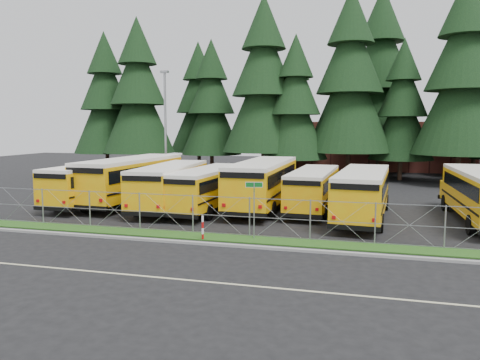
{
  "coord_description": "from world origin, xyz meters",
  "views": [
    {
      "loc": [
        4.49,
        -23.16,
        5.5
      ],
      "look_at": [
        -2.84,
        4.0,
        2.24
      ],
      "focal_mm": 35.0,
      "sensor_mm": 36.0,
      "label": 1
    }
  ],
  "objects_px": {
    "bus_4": "(264,185)",
    "bus_5": "(314,190)",
    "bus_0": "(99,184)",
    "bus_6": "(363,195)",
    "bus_3": "(210,189)",
    "street_sign": "(254,198)",
    "bus_2": "(172,186)",
    "striped_bollard": "(203,228)",
    "bus_1": "(135,180)",
    "light_standard": "(165,126)"
  },
  "relations": [
    {
      "from": "bus_2",
      "to": "bus_0",
      "type": "bearing_deg",
      "value": 174.86
    },
    {
      "from": "light_standard",
      "to": "bus_6",
      "type": "bearing_deg",
      "value": -28.71
    },
    {
      "from": "light_standard",
      "to": "bus_1",
      "type": "bearing_deg",
      "value": -83.68
    },
    {
      "from": "bus_2",
      "to": "bus_3",
      "type": "relative_size",
      "value": 1.06
    },
    {
      "from": "bus_5",
      "to": "bus_4",
      "type": "bearing_deg",
      "value": -175.89
    },
    {
      "from": "bus_0",
      "to": "bus_3",
      "type": "relative_size",
      "value": 1.03
    },
    {
      "from": "striped_bollard",
      "to": "bus_2",
      "type": "bearing_deg",
      "value": 122.32
    },
    {
      "from": "bus_3",
      "to": "light_standard",
      "type": "xyz_separation_m",
      "value": [
        -6.95,
        8.61,
        4.12
      ]
    },
    {
      "from": "bus_5",
      "to": "bus_1",
      "type": "bearing_deg",
      "value": -176.1
    },
    {
      "from": "bus_3",
      "to": "bus_6",
      "type": "bearing_deg",
      "value": 0.59
    },
    {
      "from": "bus_0",
      "to": "bus_4",
      "type": "height_order",
      "value": "bus_4"
    },
    {
      "from": "bus_3",
      "to": "light_standard",
      "type": "distance_m",
      "value": 11.8
    },
    {
      "from": "bus_3",
      "to": "striped_bollard",
      "type": "height_order",
      "value": "bus_3"
    },
    {
      "from": "bus_4",
      "to": "striped_bollard",
      "type": "relative_size",
      "value": 10.15
    },
    {
      "from": "bus_4",
      "to": "striped_bollard",
      "type": "xyz_separation_m",
      "value": [
        -1.01,
        -9.35,
        -1.0
      ]
    },
    {
      "from": "bus_5",
      "to": "light_standard",
      "type": "distance_m",
      "value": 15.69
    },
    {
      "from": "bus_3",
      "to": "bus_5",
      "type": "relative_size",
      "value": 1.03
    },
    {
      "from": "street_sign",
      "to": "bus_2",
      "type": "bearing_deg",
      "value": 136.2
    },
    {
      "from": "bus_1",
      "to": "street_sign",
      "type": "bearing_deg",
      "value": -34.98
    },
    {
      "from": "street_sign",
      "to": "bus_0",
      "type": "bearing_deg",
      "value": 151.16
    },
    {
      "from": "bus_6",
      "to": "light_standard",
      "type": "xyz_separation_m",
      "value": [
        -16.58,
        9.08,
        4.04
      ]
    },
    {
      "from": "bus_2",
      "to": "light_standard",
      "type": "xyz_separation_m",
      "value": [
        -4.19,
        8.48,
        4.04
      ]
    },
    {
      "from": "bus_2",
      "to": "bus_5",
      "type": "xyz_separation_m",
      "value": [
        9.28,
        1.59,
        -0.12
      ]
    },
    {
      "from": "bus_1",
      "to": "light_standard",
      "type": "bearing_deg",
      "value": 99.0
    },
    {
      "from": "bus_6",
      "to": "street_sign",
      "type": "height_order",
      "value": "bus_6"
    },
    {
      "from": "bus_0",
      "to": "bus_3",
      "type": "height_order",
      "value": "bus_0"
    },
    {
      "from": "striped_bollard",
      "to": "bus_3",
      "type": "bearing_deg",
      "value": 106.0
    },
    {
      "from": "bus_3",
      "to": "bus_6",
      "type": "height_order",
      "value": "bus_6"
    },
    {
      "from": "street_sign",
      "to": "bus_3",
      "type": "bearing_deg",
      "value": 123.52
    },
    {
      "from": "bus_2",
      "to": "striped_bollard",
      "type": "height_order",
      "value": "bus_2"
    },
    {
      "from": "bus_1",
      "to": "bus_5",
      "type": "height_order",
      "value": "bus_1"
    },
    {
      "from": "bus_2",
      "to": "street_sign",
      "type": "xyz_separation_m",
      "value": [
        7.32,
        -7.02,
        0.57
      ]
    },
    {
      "from": "bus_1",
      "to": "bus_4",
      "type": "distance_m",
      "value": 9.38
    },
    {
      "from": "bus_1",
      "to": "bus_6",
      "type": "relative_size",
      "value": 1.11
    },
    {
      "from": "bus_3",
      "to": "street_sign",
      "type": "bearing_deg",
      "value": -53.11
    },
    {
      "from": "bus_0",
      "to": "bus_6",
      "type": "height_order",
      "value": "bus_6"
    },
    {
      "from": "bus_0",
      "to": "street_sign",
      "type": "distance_m",
      "value": 14.72
    },
    {
      "from": "street_sign",
      "to": "bus_1",
      "type": "bearing_deg",
      "value": 142.34
    },
    {
      "from": "striped_bollard",
      "to": "bus_0",
      "type": "bearing_deg",
      "value": 143.02
    },
    {
      "from": "bus_6",
      "to": "striped_bollard",
      "type": "bearing_deg",
      "value": -131.26
    },
    {
      "from": "bus_6",
      "to": "bus_3",
      "type": "bearing_deg",
      "value": -178.44
    },
    {
      "from": "bus_0",
      "to": "bus_5",
      "type": "relative_size",
      "value": 1.07
    },
    {
      "from": "bus_0",
      "to": "bus_6",
      "type": "relative_size",
      "value": 0.98
    },
    {
      "from": "bus_0",
      "to": "light_standard",
      "type": "xyz_separation_m",
      "value": [
        1.37,
        8.4,
        4.07
      ]
    },
    {
      "from": "bus_2",
      "to": "striped_bollard",
      "type": "relative_size",
      "value": 9.32
    },
    {
      "from": "bus_5",
      "to": "light_standard",
      "type": "xyz_separation_m",
      "value": [
        -13.47,
        6.88,
        4.16
      ]
    },
    {
      "from": "bus_4",
      "to": "bus_5",
      "type": "distance_m",
      "value": 3.3
    },
    {
      "from": "street_sign",
      "to": "striped_bollard",
      "type": "xyz_separation_m",
      "value": [
        -2.35,
        -0.84,
        -1.43
      ]
    },
    {
      "from": "bus_2",
      "to": "bus_5",
      "type": "bearing_deg",
      "value": 5.37
    },
    {
      "from": "bus_5",
      "to": "striped_bollard",
      "type": "relative_size",
      "value": 8.54
    }
  ]
}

